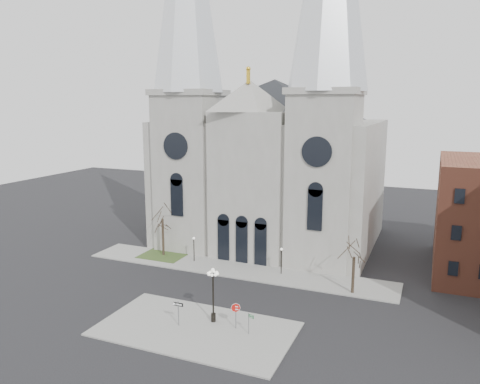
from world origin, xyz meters
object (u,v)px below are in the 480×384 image
at_px(one_way_sign, 178,309).
at_px(stop_sign, 236,310).
at_px(street_name_sign, 249,321).
at_px(globe_lamp, 213,288).

bearing_deg(one_way_sign, stop_sign, 14.77).
xyz_separation_m(stop_sign, street_name_sign, (1.55, -0.52, -0.57)).
distance_m(globe_lamp, street_name_sign, 4.70).
bearing_deg(globe_lamp, street_name_sign, -13.25).
xyz_separation_m(globe_lamp, one_way_sign, (-2.66, -1.97, -1.76)).
xyz_separation_m(globe_lamp, street_name_sign, (4.06, -0.96, -2.15)).
distance_m(one_way_sign, street_name_sign, 6.80).
relative_size(globe_lamp, street_name_sign, 2.66).
bearing_deg(stop_sign, globe_lamp, 164.55).
height_order(globe_lamp, street_name_sign, globe_lamp).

